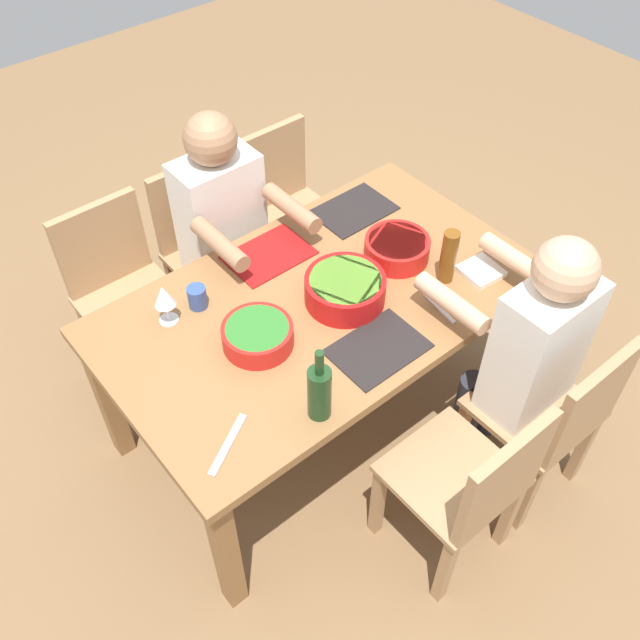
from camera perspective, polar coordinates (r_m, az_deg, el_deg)
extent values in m
plane|color=brown|center=(3.13, 0.00, -7.90)|extent=(8.00, 8.00, 0.00)
cube|color=olive|center=(2.57, 0.00, 1.39)|extent=(1.60, 0.94, 0.04)
cube|color=olive|center=(3.42, 5.23, 6.47)|extent=(0.07, 0.07, 0.70)
cube|color=olive|center=(2.88, -16.95, -6.05)|extent=(0.07, 0.07, 0.70)
cube|color=olive|center=(3.07, 15.80, -1.47)|extent=(0.07, 0.07, 0.70)
cube|color=olive|center=(2.45, -7.66, -18.27)|extent=(0.07, 0.07, 0.70)
cube|color=#A87F56|center=(3.07, -14.99, 1.22)|extent=(0.40, 0.40, 0.03)
cube|color=#A87F56|center=(3.06, -17.38, 5.87)|extent=(0.38, 0.04, 0.40)
cube|color=#A87F56|center=(3.16, -10.09, -1.91)|extent=(0.04, 0.04, 0.42)
cube|color=#A87F56|center=(3.09, -15.40, -4.90)|extent=(0.04, 0.04, 0.42)
cube|color=#A87F56|center=(3.38, -13.17, 1.46)|extent=(0.04, 0.04, 0.42)
cube|color=#A87F56|center=(3.31, -18.19, -1.25)|extent=(0.04, 0.04, 0.42)
cube|color=#A87F56|center=(3.20, -8.17, 4.84)|extent=(0.40, 0.40, 0.03)
cube|color=#A87F56|center=(3.19, -10.41, 9.34)|extent=(0.38, 0.04, 0.40)
cube|color=#A87F56|center=(3.31, -3.70, 1.72)|extent=(0.04, 0.04, 0.42)
cube|color=#A87F56|center=(3.19, -8.58, -1.05)|extent=(0.04, 0.04, 0.42)
cube|color=#A87F56|center=(3.52, -7.04, 4.73)|extent=(0.04, 0.04, 0.42)
cube|color=#A87F56|center=(3.41, -11.73, 2.23)|extent=(0.04, 0.04, 0.42)
cylinder|color=#2D2D38|center=(3.24, -4.45, 0.67)|extent=(0.11, 0.11, 0.45)
cylinder|color=#2D2D38|center=(3.18, -6.77, -0.66)|extent=(0.11, 0.11, 0.45)
cube|color=white|center=(2.97, -8.11, 8.36)|extent=(0.34, 0.20, 0.55)
cylinder|color=#9E7251|center=(2.79, -2.33, 9.11)|extent=(0.07, 0.30, 0.07)
cylinder|color=#9E7251|center=(2.65, -8.16, 6.16)|extent=(0.07, 0.30, 0.07)
sphere|color=#9E7251|center=(2.76, -8.92, 14.36)|extent=(0.21, 0.21, 0.21)
cube|color=#A87F56|center=(2.50, 10.68, -12.26)|extent=(0.40, 0.40, 0.03)
cube|color=#A87F56|center=(2.28, 14.81, -12.38)|extent=(0.38, 0.04, 0.40)
cube|color=#A87F56|center=(2.68, 4.73, -14.47)|extent=(0.04, 0.04, 0.42)
cube|color=#A87F56|center=(2.82, 9.89, -10.44)|extent=(0.04, 0.04, 0.42)
cube|color=#A87F56|center=(2.59, 10.14, -19.40)|extent=(0.04, 0.04, 0.42)
cube|color=#A87F56|center=(2.74, 15.18, -14.87)|extent=(0.04, 0.04, 0.42)
cube|color=#A87F56|center=(2.73, 16.99, -6.87)|extent=(0.40, 0.40, 0.03)
cube|color=#A87F56|center=(2.53, 21.19, -6.45)|extent=(0.38, 0.04, 0.40)
cube|color=#A87F56|center=(2.87, 11.29, -9.31)|extent=(0.04, 0.04, 0.42)
cube|color=#A87F56|center=(3.05, 15.60, -5.76)|extent=(0.04, 0.04, 0.42)
cube|color=#A87F56|center=(2.79, 16.53, -13.61)|extent=(0.04, 0.04, 0.42)
cube|color=#A87F56|center=(2.97, 20.62, -9.63)|extent=(0.04, 0.04, 0.42)
cylinder|color=#2D2D38|center=(2.92, 11.80, -7.59)|extent=(0.11, 0.11, 0.45)
cylinder|color=#2D2D38|center=(3.00, 13.84, -5.95)|extent=(0.11, 0.11, 0.45)
cube|color=white|center=(2.53, 17.34, -2.19)|extent=(0.34, 0.20, 0.55)
cylinder|color=tan|center=(2.44, 10.68, 1.39)|extent=(0.07, 0.30, 0.07)
cylinder|color=tan|center=(2.65, 15.67, 4.69)|extent=(0.07, 0.30, 0.07)
sphere|color=tan|center=(2.28, 19.37, 3.92)|extent=(0.21, 0.21, 0.21)
cube|color=#A87F56|center=(3.38, -1.94, 8.06)|extent=(0.40, 0.40, 0.03)
cube|color=#A87F56|center=(3.37, -3.98, 12.36)|extent=(0.38, 0.04, 0.40)
cube|color=#A87F56|center=(3.51, 2.07, 4.96)|extent=(0.04, 0.04, 0.42)
cube|color=#A87F56|center=(3.35, -2.33, 2.50)|extent=(0.04, 0.04, 0.42)
cube|color=#A87F56|center=(3.71, -1.41, 7.67)|extent=(0.04, 0.04, 0.42)
cube|color=#A87F56|center=(3.56, -5.71, 5.44)|extent=(0.04, 0.04, 0.42)
cylinder|color=red|center=(2.72, 6.28, 5.80)|extent=(0.25, 0.25, 0.09)
cylinder|color=orange|center=(2.70, 6.33, 6.25)|extent=(0.22, 0.22, 0.03)
cylinder|color=red|center=(2.39, -5.10, -1.28)|extent=(0.25, 0.25, 0.08)
cylinder|color=#2D7028|center=(2.37, -5.14, -0.85)|extent=(0.22, 0.22, 0.03)
cylinder|color=red|center=(2.52, 2.05, 2.49)|extent=(0.29, 0.29, 0.11)
cylinder|color=#669E33|center=(2.50, 2.07, 3.05)|extent=(0.26, 0.26, 0.04)
cylinder|color=#193819|center=(2.15, -0.05, -5.98)|extent=(0.08, 0.08, 0.20)
cylinder|color=#193819|center=(2.04, -0.05, -3.51)|extent=(0.03, 0.03, 0.09)
cylinder|color=brown|center=(2.61, 10.41, 5.09)|extent=(0.06, 0.06, 0.22)
cylinder|color=silver|center=(2.54, -12.19, 0.03)|extent=(0.07, 0.07, 0.01)
cylinder|color=silver|center=(2.51, -12.33, 0.66)|extent=(0.01, 0.01, 0.07)
cone|color=silver|center=(2.46, -12.63, 1.95)|extent=(0.08, 0.08, 0.08)
cylinder|color=#334C8C|center=(2.54, -9.96, 1.84)|extent=(0.07, 0.07, 0.09)
cube|color=maroon|center=(2.74, -4.17, 5.31)|extent=(0.32, 0.23, 0.01)
cube|color=black|center=(2.40, 4.75, -2.33)|extent=(0.32, 0.23, 0.01)
cube|color=silver|center=(2.56, 9.69, 0.95)|extent=(0.04, 0.17, 0.01)
cube|color=black|center=(2.95, 2.78, 8.93)|extent=(0.32, 0.23, 0.01)
cube|color=silver|center=(2.18, -7.51, -10.00)|extent=(0.21, 0.14, 0.01)
cube|color=white|center=(2.72, 12.97, 3.89)|extent=(0.15, 0.15, 0.02)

